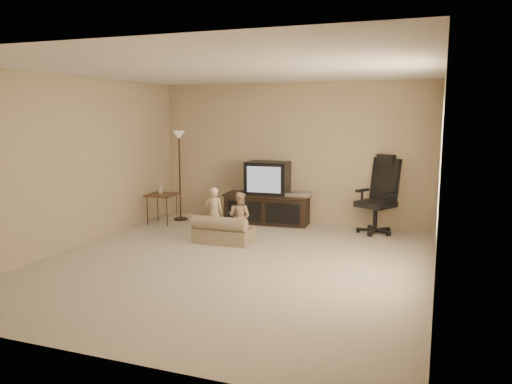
{
  "coord_description": "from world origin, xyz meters",
  "views": [
    {
      "loc": [
        2.49,
        -5.86,
        1.96
      ],
      "look_at": [
        0.1,
        0.6,
        0.87
      ],
      "focal_mm": 35.0,
      "sensor_mm": 36.0,
      "label": 1
    }
  ],
  "objects_px": {
    "child_sofa": "(223,232)",
    "toddler_right": "(239,217)",
    "side_table": "(162,195)",
    "office_chair": "(379,205)",
    "tv_stand": "(268,198)",
    "toddler_left": "(214,214)",
    "floor_lamp": "(179,155)"
  },
  "relations": [
    {
      "from": "tv_stand",
      "to": "side_table",
      "type": "height_order",
      "value": "tv_stand"
    },
    {
      "from": "side_table",
      "to": "toddler_left",
      "type": "distance_m",
      "value": 1.6
    },
    {
      "from": "child_sofa",
      "to": "toddler_right",
      "type": "bearing_deg",
      "value": 44.88
    },
    {
      "from": "child_sofa",
      "to": "tv_stand",
      "type": "bearing_deg",
      "value": 82.95
    },
    {
      "from": "child_sofa",
      "to": "toddler_left",
      "type": "relative_size",
      "value": 1.04
    },
    {
      "from": "toddler_right",
      "to": "side_table",
      "type": "bearing_deg",
      "value": -13.47
    },
    {
      "from": "tv_stand",
      "to": "floor_lamp",
      "type": "distance_m",
      "value": 1.8
    },
    {
      "from": "tv_stand",
      "to": "child_sofa",
      "type": "relative_size",
      "value": 1.82
    },
    {
      "from": "toddler_left",
      "to": "toddler_right",
      "type": "xyz_separation_m",
      "value": [
        0.4,
        0.07,
        -0.03
      ]
    },
    {
      "from": "floor_lamp",
      "to": "side_table",
      "type": "bearing_deg",
      "value": -114.3
    },
    {
      "from": "office_chair",
      "to": "tv_stand",
      "type": "bearing_deg",
      "value": -153.61
    },
    {
      "from": "tv_stand",
      "to": "office_chair",
      "type": "height_order",
      "value": "office_chair"
    },
    {
      "from": "office_chair",
      "to": "side_table",
      "type": "distance_m",
      "value": 3.79
    },
    {
      "from": "toddler_left",
      "to": "toddler_right",
      "type": "bearing_deg",
      "value": -172.61
    },
    {
      "from": "side_table",
      "to": "child_sofa",
      "type": "distance_m",
      "value": 1.86
    },
    {
      "from": "floor_lamp",
      "to": "toddler_right",
      "type": "bearing_deg",
      "value": -33.55
    },
    {
      "from": "office_chair",
      "to": "toddler_right",
      "type": "relative_size",
      "value": 1.68
    },
    {
      "from": "tv_stand",
      "to": "child_sofa",
      "type": "distance_m",
      "value": 1.61
    },
    {
      "from": "tv_stand",
      "to": "child_sofa",
      "type": "xyz_separation_m",
      "value": [
        -0.19,
        -1.57,
        -0.29
      ]
    },
    {
      "from": "toddler_right",
      "to": "floor_lamp",
      "type": "bearing_deg",
      "value": -25.6
    },
    {
      "from": "side_table",
      "to": "child_sofa",
      "type": "xyz_separation_m",
      "value": [
        1.59,
        -0.9,
        -0.34
      ]
    },
    {
      "from": "office_chair",
      "to": "floor_lamp",
      "type": "relative_size",
      "value": 0.79
    },
    {
      "from": "office_chair",
      "to": "toddler_left",
      "type": "xyz_separation_m",
      "value": [
        -2.35,
        -1.37,
        -0.05
      ]
    },
    {
      "from": "tv_stand",
      "to": "office_chair",
      "type": "xyz_separation_m",
      "value": [
        1.96,
        -0.07,
        0.0
      ]
    },
    {
      "from": "child_sofa",
      "to": "toddler_right",
      "type": "distance_m",
      "value": 0.35
    },
    {
      "from": "child_sofa",
      "to": "side_table",
      "type": "bearing_deg",
      "value": 150.4
    },
    {
      "from": "side_table",
      "to": "child_sofa",
      "type": "height_order",
      "value": "side_table"
    },
    {
      "from": "toddler_right",
      "to": "office_chair",
      "type": "bearing_deg",
      "value": -138.27
    },
    {
      "from": "tv_stand",
      "to": "toddler_right",
      "type": "relative_size",
      "value": 2.05
    },
    {
      "from": "child_sofa",
      "to": "toddler_right",
      "type": "relative_size",
      "value": 1.13
    },
    {
      "from": "tv_stand",
      "to": "floor_lamp",
      "type": "height_order",
      "value": "floor_lamp"
    },
    {
      "from": "tv_stand",
      "to": "child_sofa",
      "type": "bearing_deg",
      "value": -100.14
    }
  ]
}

